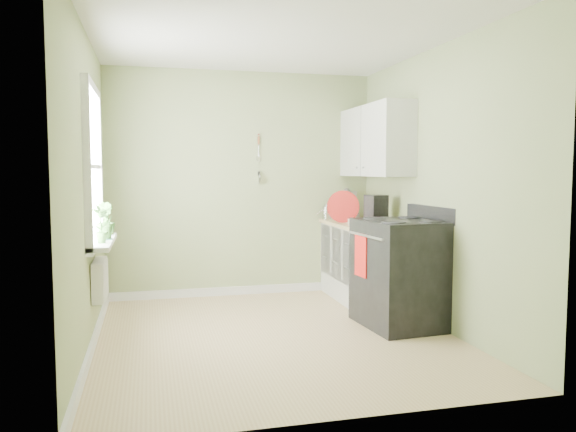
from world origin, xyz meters
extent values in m
cube|color=tan|center=(0.00, 0.00, -0.01)|extent=(3.20, 3.60, 0.02)
cube|color=white|center=(0.00, 0.00, 2.71)|extent=(3.20, 3.60, 0.02)
cube|color=#9EAB74|center=(0.00, 1.81, 1.35)|extent=(3.20, 0.02, 2.70)
cube|color=#9EAB74|center=(-1.61, 0.00, 1.35)|extent=(0.02, 3.60, 2.70)
cube|color=#9EAB74|center=(1.61, 0.00, 1.35)|extent=(0.02, 3.60, 2.70)
cube|color=white|center=(1.30, 1.00, 0.43)|extent=(0.60, 1.60, 0.87)
cube|color=#DCC086|center=(1.29, 1.00, 0.89)|extent=(0.64, 1.60, 0.04)
cube|color=white|center=(1.43, 1.10, 1.85)|extent=(0.35, 1.40, 0.80)
cube|color=white|center=(-1.59, 0.30, 1.55)|extent=(0.02, 1.00, 1.30)
cube|color=white|center=(-1.57, 0.30, 2.24)|extent=(0.06, 1.14, 0.07)
cube|color=white|center=(-1.57, 0.30, 0.86)|extent=(0.06, 1.14, 0.07)
cube|color=white|center=(-1.57, 0.30, 1.55)|extent=(0.04, 1.00, 0.04)
cube|color=white|center=(-1.51, 0.30, 0.88)|extent=(0.18, 1.14, 0.04)
cube|color=white|center=(-1.54, 0.25, 0.55)|extent=(0.12, 0.50, 0.35)
cylinder|color=#DCC086|center=(0.20, 1.78, 1.88)|extent=(0.02, 0.02, 0.10)
cylinder|color=silver|center=(0.20, 1.78, 1.76)|extent=(0.01, 0.01, 0.16)
cylinder|color=silver|center=(0.20, 1.78, 1.42)|extent=(0.01, 0.14, 0.14)
cube|color=black|center=(1.27, 0.05, 0.50)|extent=(0.79, 0.90, 1.01)
cube|color=black|center=(1.27, 0.05, 1.02)|extent=(0.79, 0.90, 0.03)
cube|color=black|center=(1.60, 0.05, 1.09)|extent=(0.13, 0.85, 0.16)
cylinder|color=#B2B2B7|center=(0.90, 0.05, 0.89)|extent=(0.08, 0.69, 0.02)
cube|color=#B51B14|center=(0.90, 0.16, 0.69)|extent=(0.04, 0.25, 0.42)
cube|color=#B2B2B7|center=(1.34, 1.70, 0.95)|extent=(0.24, 0.32, 0.08)
cube|color=#B2B2B7|center=(1.34, 1.82, 1.08)|extent=(0.13, 0.09, 0.21)
cube|color=#B2B2B7|center=(1.34, 1.72, 1.21)|extent=(0.18, 0.31, 0.10)
sphere|color=#B2B2B7|center=(1.34, 1.82, 1.24)|extent=(0.12, 0.12, 0.12)
cylinder|color=silver|center=(1.34, 1.64, 1.01)|extent=(0.16, 0.16, 0.14)
cylinder|color=silver|center=(1.05, 1.72, 0.99)|extent=(0.11, 0.11, 0.15)
cone|color=silver|center=(1.05, 1.72, 1.08)|extent=(0.11, 0.11, 0.04)
cylinder|color=silver|center=(0.97, 1.72, 1.01)|extent=(0.11, 0.02, 0.08)
cube|color=black|center=(1.34, 0.85, 1.08)|extent=(0.22, 0.24, 0.34)
cylinder|color=black|center=(1.31, 0.85, 0.98)|extent=(0.11, 0.11, 0.12)
cylinder|color=#A51F1B|center=(1.08, 1.21, 1.10)|extent=(0.38, 0.16, 0.38)
cylinder|color=beige|center=(1.08, 0.92, 0.95)|extent=(0.07, 0.07, 0.07)
cylinder|color=#A51F1B|center=(1.08, 0.92, 0.99)|extent=(0.08, 0.08, 0.01)
imported|color=#386E29|center=(-1.50, 0.05, 1.07)|extent=(0.20, 0.21, 0.33)
imported|color=#386E29|center=(-1.50, 0.32, 1.07)|extent=(0.23, 0.24, 0.34)
imported|color=#386E29|center=(-1.50, 0.73, 1.04)|extent=(0.20, 0.20, 0.27)
camera|label=1|loc=(-1.10, -4.93, 1.52)|focal=35.00mm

